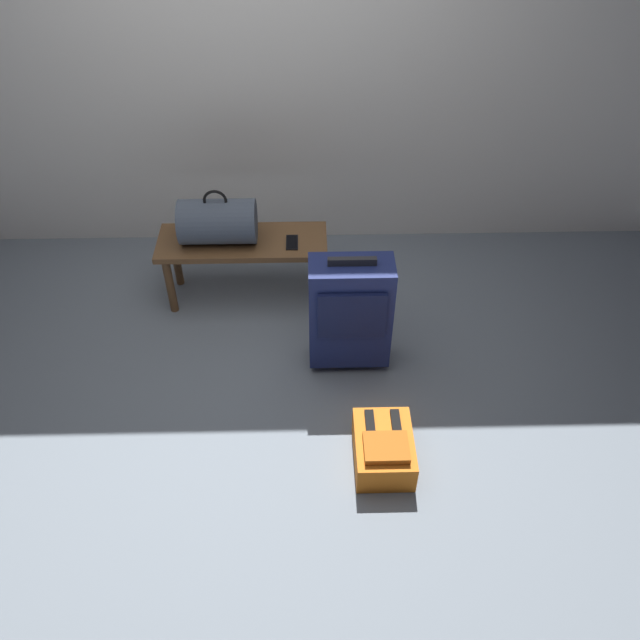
{
  "coord_description": "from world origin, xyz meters",
  "views": [
    {
      "loc": [
        0.31,
        -2.22,
        2.68
      ],
      "look_at": [
        0.37,
        0.4,
        0.25
      ],
      "focal_mm": 36.49,
      "sensor_mm": 36.0,
      "label": 1
    }
  ],
  "objects_px": {
    "bench": "(243,249)",
    "duffel_bag_slate": "(218,221)",
    "backpack_orange": "(384,449)",
    "cell_phone": "(292,242)",
    "suitcase_upright_navy": "(350,312)"
  },
  "relations": [
    {
      "from": "bench",
      "to": "duffel_bag_slate",
      "type": "bearing_deg",
      "value": 180.0
    },
    {
      "from": "duffel_bag_slate",
      "to": "backpack_orange",
      "type": "height_order",
      "value": "duffel_bag_slate"
    },
    {
      "from": "duffel_bag_slate",
      "to": "backpack_orange",
      "type": "distance_m",
      "value": 1.6
    },
    {
      "from": "duffel_bag_slate",
      "to": "cell_phone",
      "type": "height_order",
      "value": "duffel_bag_slate"
    },
    {
      "from": "cell_phone",
      "to": "backpack_orange",
      "type": "relative_size",
      "value": 0.38
    },
    {
      "from": "suitcase_upright_navy",
      "to": "backpack_orange",
      "type": "relative_size",
      "value": 1.91
    },
    {
      "from": "backpack_orange",
      "to": "suitcase_upright_navy",
      "type": "bearing_deg",
      "value": 100.97
    },
    {
      "from": "cell_phone",
      "to": "suitcase_upright_navy",
      "type": "height_order",
      "value": "suitcase_upright_navy"
    },
    {
      "from": "bench",
      "to": "backpack_orange",
      "type": "height_order",
      "value": "bench"
    },
    {
      "from": "cell_phone",
      "to": "backpack_orange",
      "type": "xyz_separation_m",
      "value": [
        0.44,
        -1.23,
        -0.34
      ]
    },
    {
      "from": "duffel_bag_slate",
      "to": "backpack_orange",
      "type": "bearing_deg",
      "value": -55.61
    },
    {
      "from": "cell_phone",
      "to": "suitcase_upright_navy",
      "type": "xyz_separation_m",
      "value": [
        0.31,
        -0.55,
        -0.06
      ]
    },
    {
      "from": "cell_phone",
      "to": "suitcase_upright_navy",
      "type": "relative_size",
      "value": 0.2
    },
    {
      "from": "bench",
      "to": "duffel_bag_slate",
      "type": "xyz_separation_m",
      "value": [
        -0.13,
        0.0,
        0.2
      ]
    },
    {
      "from": "suitcase_upright_navy",
      "to": "backpack_orange",
      "type": "bearing_deg",
      "value": -79.03
    }
  ]
}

